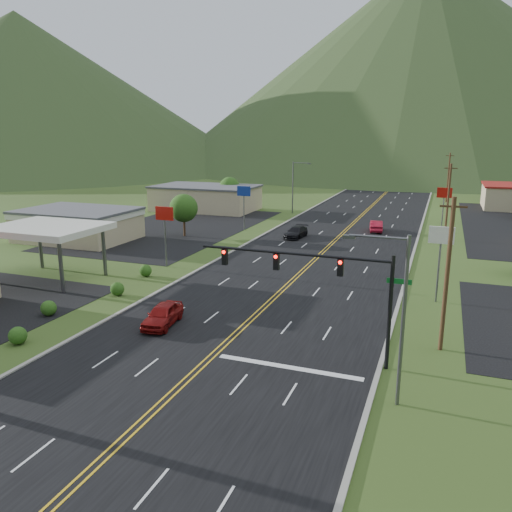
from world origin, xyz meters
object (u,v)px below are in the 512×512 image
(traffic_signal, at_px, (323,277))
(streetlight_east, at_px, (397,310))
(car_red_far, at_px, (376,226))
(car_dark_mid, at_px, (296,233))
(car_red_near, at_px, (163,315))
(gas_canopy, at_px, (47,230))
(streetlight_west, at_px, (295,184))

(traffic_signal, xyz_separation_m, streetlight_east, (4.70, -4.00, -0.15))
(streetlight_east, distance_m, car_red_far, 48.35)
(streetlight_east, bearing_deg, car_dark_mid, 112.81)
(car_red_near, bearing_deg, gas_canopy, 149.93)
(streetlight_west, bearing_deg, traffic_signal, -72.03)
(car_dark_mid, bearing_deg, streetlight_west, 112.13)
(traffic_signal, distance_m, streetlight_west, 58.88)
(streetlight_east, bearing_deg, streetlight_west, 110.86)
(gas_canopy, distance_m, car_dark_mid, 32.26)
(gas_canopy, xyz_separation_m, car_dark_mid, (16.64, 27.32, -4.14))
(streetlight_east, height_order, gas_canopy, streetlight_east)
(streetlight_east, height_order, car_red_near, streetlight_east)
(streetlight_west, xyz_separation_m, gas_canopy, (-10.32, -48.00, -0.31))
(streetlight_east, bearing_deg, car_red_far, 98.35)
(traffic_signal, height_order, gas_canopy, traffic_signal)
(streetlight_east, xyz_separation_m, car_dark_mid, (-16.54, 39.32, -4.45))
(car_red_near, xyz_separation_m, car_dark_mid, (0.30, 34.01, -0.06))
(streetlight_east, height_order, car_dark_mid, streetlight_east)
(gas_canopy, relative_size, car_red_near, 2.16)
(streetlight_west, distance_m, car_red_far, 20.58)
(car_dark_mid, distance_m, car_red_far, 12.66)
(streetlight_west, distance_m, car_dark_mid, 22.07)
(car_dark_mid, relative_size, car_red_far, 1.05)
(streetlight_west, height_order, car_red_far, streetlight_west)
(streetlight_east, distance_m, gas_canopy, 35.28)
(streetlight_east, xyz_separation_m, car_red_far, (-6.99, 47.64, -4.38))
(traffic_signal, xyz_separation_m, car_red_far, (-2.30, 43.65, -4.53))
(gas_canopy, bearing_deg, traffic_signal, -15.70)
(car_dark_mid, bearing_deg, car_red_far, 46.21)
(gas_canopy, height_order, car_red_near, gas_canopy)
(car_red_far, bearing_deg, car_red_near, 67.75)
(streetlight_west, bearing_deg, car_red_far, -37.91)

